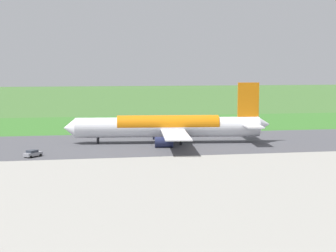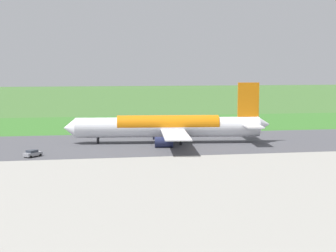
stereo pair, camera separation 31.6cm
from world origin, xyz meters
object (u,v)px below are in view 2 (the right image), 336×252
service_car_ops (33,153)px  no_stopping_sign (123,123)px  airliner_main (169,127)px  traffic_cone_orange (112,128)px

service_car_ops → no_stopping_sign: size_ratio=1.90×
airliner_main → service_car_ops: size_ratio=12.58×
traffic_cone_orange → no_stopping_sign: bearing=-152.3°
no_stopping_sign → traffic_cone_orange: no_stopping_sign is taller
airliner_main → traffic_cone_orange: size_ratio=98.43×
no_stopping_sign → service_car_ops: bearing=64.9°
airliner_main → traffic_cone_orange: bearing=-70.0°
service_car_ops → no_stopping_sign: no_stopping_sign is taller
traffic_cone_orange → service_car_ops: bearing=67.7°
service_car_ops → traffic_cone_orange: size_ratio=7.83×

